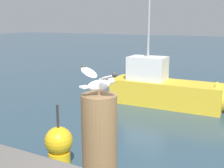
{
  "coord_description": "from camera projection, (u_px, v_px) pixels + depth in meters",
  "views": [
    {
      "loc": [
        0.31,
        -2.46,
        2.88
      ],
      "look_at": [
        -0.96,
        -0.08,
        2.29
      ],
      "focal_mm": 45.46,
      "sensor_mm": 36.0,
      "label": 1
    }
  ],
  "objects": [
    {
      "name": "boat_yellow",
      "position": [
        174.0,
        90.0,
        9.81
      ],
      "size": [
        4.69,
        1.28,
        4.47
      ],
      "color": "yellow",
      "rests_on": "ground_plane"
    },
    {
      "name": "seagull",
      "position": [
        99.0,
        81.0,
        2.53
      ],
      "size": [
        0.53,
        0.38,
        0.24
      ],
      "color": "tan",
      "rests_on": "mooring_post"
    },
    {
      "name": "mooring_post",
      "position": [
        99.0,
        146.0,
        2.66
      ],
      "size": [
        0.33,
        0.33,
        0.99
      ],
      "primitive_type": "cylinder",
      "color": "brown",
      "rests_on": "harbor_quay"
    },
    {
      "name": "channel_buoy",
      "position": [
        59.0,
        146.0,
        5.63
      ],
      "size": [
        0.56,
        0.56,
        1.33
      ],
      "color": "yellow",
      "rests_on": "ground_plane"
    }
  ]
}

